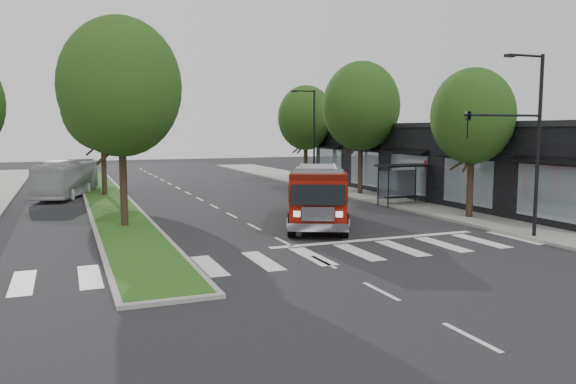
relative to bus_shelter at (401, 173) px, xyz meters
name	(u,v)px	position (x,y,z in m)	size (l,w,h in m)	color
ground	(284,242)	(-11.20, -8.15, -2.04)	(140.00, 140.00, 0.00)	black
sidewalk_right	(402,200)	(1.30, 1.85, -1.96)	(5.00, 80.00, 0.15)	gray
median	(107,199)	(-17.20, 9.85, -1.96)	(3.00, 50.00, 0.15)	gray
storefront_row	(457,163)	(5.80, 1.85, 0.46)	(8.00, 30.00, 5.00)	black
bus_shelter	(401,173)	(0.00, 0.00, 0.00)	(3.20, 1.60, 2.61)	black
tree_right_near	(473,116)	(0.30, -6.15, 3.47)	(4.40, 4.40, 8.05)	black
tree_right_mid	(361,106)	(0.30, 5.85, 4.45)	(5.60, 5.60, 9.72)	black
tree_right_far	(306,118)	(0.30, 15.85, 3.80)	(5.00, 5.00, 8.73)	black
tree_median_near	(120,87)	(-17.20, -2.15, 4.77)	(5.80, 5.80, 10.16)	black
tree_median_far	(102,106)	(-17.20, 11.85, 4.45)	(5.60, 5.60, 9.72)	black
streetlight_right_near	(523,133)	(-1.59, -11.65, 2.63)	(4.08, 0.22, 8.00)	black
streetlight_right_far	(312,134)	(-0.85, 11.85, 2.44)	(2.11, 0.20, 8.00)	black
fire_engine	(318,196)	(-7.95, -4.65, -0.58)	(6.05, 9.06, 3.04)	#4F0A04
city_bus	(67,178)	(-19.70, 12.97, -0.73)	(2.19, 9.38, 2.61)	#B6B5BA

